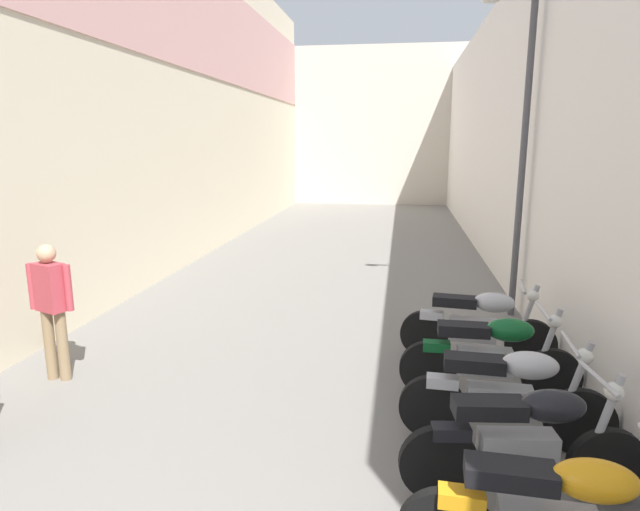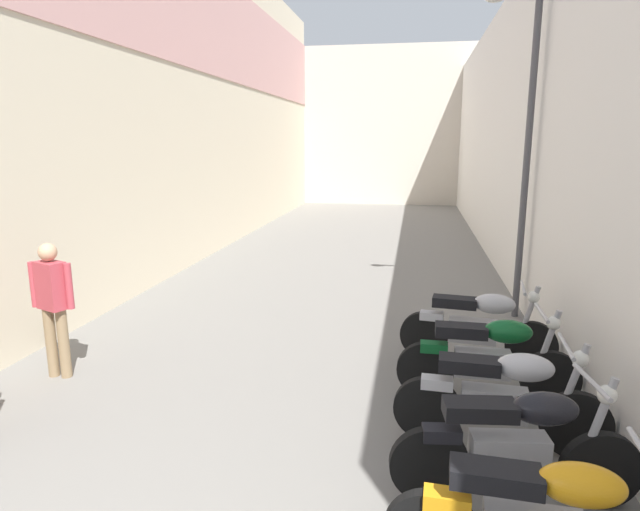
# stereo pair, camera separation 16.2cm
# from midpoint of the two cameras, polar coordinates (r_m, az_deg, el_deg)

# --- Properties ---
(ground_plane) EXTENTS (38.92, 38.92, 0.00)m
(ground_plane) POSITION_cam_midpoint_polar(r_m,az_deg,el_deg) (10.19, 1.61, -3.12)
(ground_plane) COLOR slate
(building_left) EXTENTS (0.45, 22.92, 7.46)m
(building_left) POSITION_cam_midpoint_polar(r_m,az_deg,el_deg) (12.71, -13.16, 16.73)
(building_left) COLOR beige
(building_left) RESTS_ON ground
(building_right) EXTENTS (0.45, 22.92, 5.62)m
(building_right) POSITION_cam_midpoint_polar(r_m,az_deg,el_deg) (11.90, 20.30, 12.03)
(building_right) COLOR silver
(building_right) RESTS_ON ground
(building_far_end) EXTENTS (9.51, 2.00, 6.55)m
(building_far_end) POSITION_cam_midpoint_polar(r_m,az_deg,el_deg) (24.24, 6.81, 13.41)
(building_far_end) COLOR beige
(building_far_end) RESTS_ON ground
(motorcycle_third) EXTENTS (1.85, 0.58, 1.04)m
(motorcycle_third) POSITION_cam_midpoint_polar(r_m,az_deg,el_deg) (4.44, 21.32, -18.08)
(motorcycle_third) COLOR black
(motorcycle_third) RESTS_ON ground
(motorcycle_fourth) EXTENTS (1.85, 0.58, 1.04)m
(motorcycle_fourth) POSITION_cam_midpoint_polar(r_m,az_deg,el_deg) (5.10, 19.66, -13.85)
(motorcycle_fourth) COLOR black
(motorcycle_fourth) RESTS_ON ground
(motorcycle_fifth) EXTENTS (1.85, 0.58, 1.04)m
(motorcycle_fifth) POSITION_cam_midpoint_polar(r_m,az_deg,el_deg) (5.90, 18.26, -10.14)
(motorcycle_fifth) COLOR black
(motorcycle_fifth) RESTS_ON ground
(motorcycle_sixth) EXTENTS (1.85, 0.58, 1.04)m
(motorcycle_sixth) POSITION_cam_midpoint_polar(r_m,az_deg,el_deg) (6.81, 17.12, -7.05)
(motorcycle_sixth) COLOR black
(motorcycle_sixth) RESTS_ON ground
(pedestrian_further_down) EXTENTS (0.52, 0.31, 1.57)m
(pedestrian_further_down) POSITION_cam_midpoint_polar(r_m,az_deg,el_deg) (6.72, -25.92, -4.30)
(pedestrian_further_down) COLOR #8C7251
(pedestrian_further_down) RESTS_ON ground
(street_lamp) EXTENTS (0.79, 0.18, 4.73)m
(street_lamp) POSITION_cam_midpoint_polar(r_m,az_deg,el_deg) (8.53, 21.24, 11.92)
(street_lamp) COLOR #47474C
(street_lamp) RESTS_ON ground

